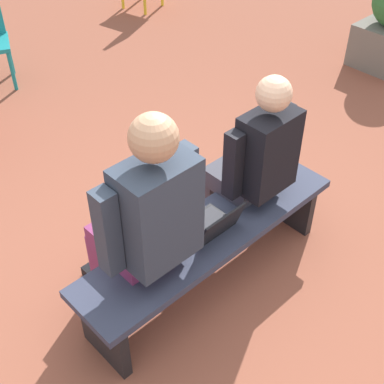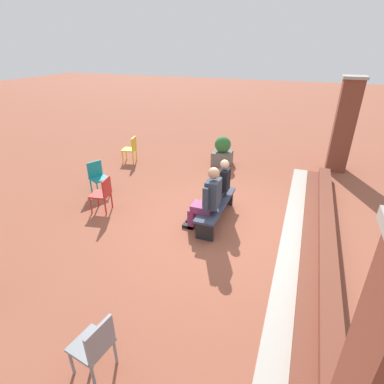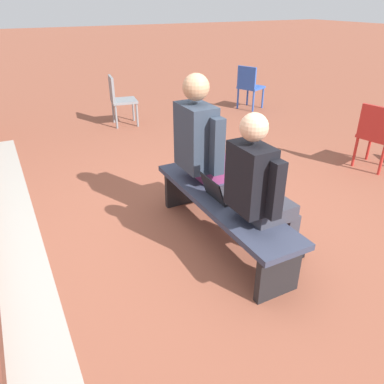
{
  "view_description": "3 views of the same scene",
  "coord_description": "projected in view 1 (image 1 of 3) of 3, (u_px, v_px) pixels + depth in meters",
  "views": [
    {
      "loc": [
        1.49,
        1.43,
        2.67
      ],
      "look_at": [
        0.11,
        -0.02,
        0.96
      ],
      "focal_mm": 50.0,
      "sensor_mm": 36.0,
      "label": 1
    },
    {
      "loc": [
        5.48,
        1.43,
        3.61
      ],
      "look_at": [
        0.22,
        -0.57,
        0.8
      ],
      "focal_mm": 28.0,
      "sensor_mm": 36.0,
      "label": 2
    },
    {
      "loc": [
        -2.56,
        1.43,
        2.0
      ],
      "look_at": [
        -0.43,
        0.32,
        0.75
      ],
      "focal_mm": 35.0,
      "sensor_mm": 36.0,
      "label": 3
    }
  ],
  "objects": [
    {
      "name": "ground_plane",
      "position": [
        207.0,
        303.0,
        3.3
      ],
      "size": [
        60.0,
        60.0,
        0.0
      ],
      "primitive_type": "plane",
      "color": "brown"
    },
    {
      "name": "person_adult",
      "position": [
        144.0,
        219.0,
        2.78
      ],
      "size": [
        0.6,
        0.76,
        1.44
      ],
      "color": "#7F2D5B",
      "rests_on": "ground"
    },
    {
      "name": "person_student",
      "position": [
        252.0,
        161.0,
        3.25
      ],
      "size": [
        0.52,
        0.66,
        1.31
      ],
      "color": "#383842",
      "rests_on": "ground"
    },
    {
      "name": "laptop",
      "position": [
        211.0,
        225.0,
        3.11
      ],
      "size": [
        0.32,
        0.29,
        0.21
      ],
      "color": "black",
      "rests_on": "bench"
    },
    {
      "name": "bench",
      "position": [
        209.0,
        241.0,
        3.22
      ],
      "size": [
        1.8,
        0.44,
        0.45
      ],
      "color": "#33384C",
      "rests_on": "ground"
    }
  ]
}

